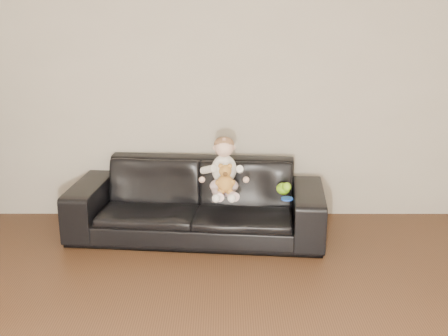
{
  "coord_description": "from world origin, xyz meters",
  "views": [
    {
      "loc": [
        0.13,
        -2.31,
        1.93
      ],
      "look_at": [
        0.13,
        2.15,
        0.63
      ],
      "focal_mm": 45.0,
      "sensor_mm": 36.0,
      "label": 1
    }
  ],
  "objects_px": {
    "teddy_bear": "(225,179)",
    "toy_blue_disc": "(287,199)",
    "baby": "(224,169)",
    "sofa": "(197,200)",
    "toy_green": "(283,189)",
    "toy_rattle": "(284,189)"
  },
  "relations": [
    {
      "from": "teddy_bear",
      "to": "toy_blue_disc",
      "type": "bearing_deg",
      "value": -11.62
    },
    {
      "from": "baby",
      "to": "sofa",
      "type": "bearing_deg",
      "value": 135.51
    },
    {
      "from": "teddy_bear",
      "to": "toy_blue_disc",
      "type": "xyz_separation_m",
      "value": [
        0.5,
        0.0,
        -0.17
      ]
    },
    {
      "from": "baby",
      "to": "toy_green",
      "type": "distance_m",
      "value": 0.52
    },
    {
      "from": "toy_green",
      "to": "sofa",
      "type": "bearing_deg",
      "value": 169.91
    },
    {
      "from": "toy_green",
      "to": "toy_rattle",
      "type": "bearing_deg",
      "value": 67.01
    },
    {
      "from": "baby",
      "to": "toy_green",
      "type": "height_order",
      "value": "baby"
    },
    {
      "from": "baby",
      "to": "toy_green",
      "type": "relative_size",
      "value": 3.48
    },
    {
      "from": "sofa",
      "to": "teddy_bear",
      "type": "height_order",
      "value": "teddy_bear"
    },
    {
      "from": "toy_blue_disc",
      "to": "toy_rattle",
      "type": "bearing_deg",
      "value": 92.05
    },
    {
      "from": "sofa",
      "to": "toy_rattle",
      "type": "bearing_deg",
      "value": -1.93
    },
    {
      "from": "baby",
      "to": "teddy_bear",
      "type": "xyz_separation_m",
      "value": [
        0.01,
        -0.15,
        -0.04
      ]
    },
    {
      "from": "sofa",
      "to": "toy_rattle",
      "type": "height_order",
      "value": "sofa"
    },
    {
      "from": "teddy_bear",
      "to": "toy_green",
      "type": "distance_m",
      "value": 0.52
    },
    {
      "from": "toy_blue_disc",
      "to": "baby",
      "type": "bearing_deg",
      "value": 164.27
    },
    {
      "from": "baby",
      "to": "toy_rattle",
      "type": "distance_m",
      "value": 0.54
    },
    {
      "from": "sofa",
      "to": "teddy_bear",
      "type": "relative_size",
      "value": 8.82
    },
    {
      "from": "baby",
      "to": "toy_blue_disc",
      "type": "bearing_deg",
      "value": -33.61
    },
    {
      "from": "toy_rattle",
      "to": "toy_blue_disc",
      "type": "distance_m",
      "value": 0.17
    },
    {
      "from": "teddy_bear",
      "to": "toy_rattle",
      "type": "height_order",
      "value": "teddy_bear"
    },
    {
      "from": "toy_rattle",
      "to": "sofa",
      "type": "bearing_deg",
      "value": 172.54
    },
    {
      "from": "baby",
      "to": "toy_green",
      "type": "xyz_separation_m",
      "value": [
        0.49,
        -0.01,
        -0.16
      ]
    }
  ]
}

